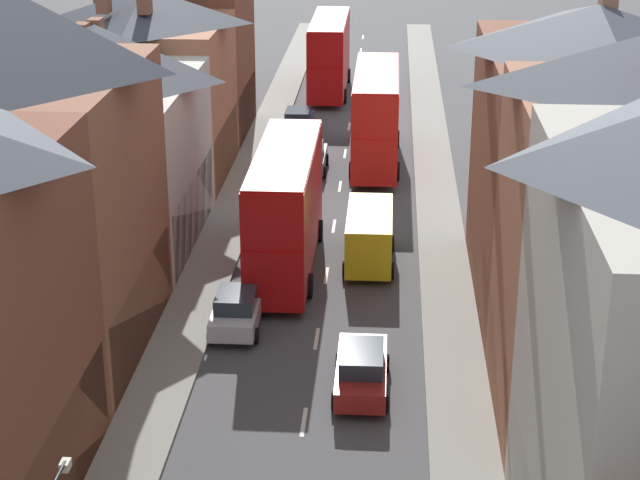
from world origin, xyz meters
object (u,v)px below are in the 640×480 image
Objects in this scene: delivery_van at (369,235)px; car_parked_right_a at (310,157)px; double_decker_bus_lead at (329,54)px; car_parked_left_b at (298,122)px; double_decker_bus_mid_street at (376,115)px; car_near_silver at (362,369)px; car_parked_left_a at (237,310)px; double_decker_bus_far_approaching at (285,207)px.

car_parked_right_a is at bearing 105.37° from delivery_van.
double_decker_bus_lead is 2.50× the size of car_parked_left_b.
double_decker_bus_mid_street reaches higher than car_near_silver.
car_parked_left_b is at bearing 90.00° from car_parked_left_a.
double_decker_bus_far_approaching is at bearing -90.00° from double_decker_bus_lead.
double_decker_bus_lead is 38.39m from car_parked_left_a.
double_decker_bus_mid_street is 4.46m from car_parked_right_a.
delivery_van is at bearing -83.46° from double_decker_bus_lead.
car_parked_left_b is at bearing -96.71° from double_decker_bus_lead.
double_decker_bus_lead is 32.19m from double_decker_bus_far_approaching.
double_decker_bus_far_approaching is at bearing -90.04° from car_parked_right_a.
double_decker_bus_far_approaching is 2.77× the size of car_parked_left_a.
car_near_silver reaches higher than car_parked_left_b.
car_parked_left_a is (-4.89, -21.66, -2.01)m from double_decker_bus_mid_street.
car_parked_left_b is at bearing 103.43° from delivery_van.
double_decker_bus_mid_street is 2.76× the size of car_parked_right_a.
car_parked_left_b is at bearing 130.70° from double_decker_bus_mid_street.
double_decker_bus_far_approaching is 11.33m from car_near_silver.
double_decker_bus_mid_street reaches higher than car_parked_left_a.
car_parked_left_b is at bearing 99.92° from car_parked_right_a.
double_decker_bus_mid_street is 15.95m from double_decker_bus_far_approaching.
double_decker_bus_mid_street and double_decker_bus_far_approaching have the same top height.
double_decker_bus_lead is 2.08× the size of delivery_van.
double_decker_bus_mid_street is at bearing 25.89° from car_parked_right_a.
delivery_van is (3.60, -13.09, 0.52)m from car_parked_right_a.
delivery_van reaches higher than car_near_silver.
car_parked_right_a is (0.01, 13.79, -2.00)m from double_decker_bus_far_approaching.
car_parked_right_a is (-3.59, -1.74, -2.00)m from double_decker_bus_mid_street.
double_decker_bus_mid_street is 2.77× the size of car_parked_left_a.
double_decker_bus_lead is 1.00× the size of double_decker_bus_mid_street.
double_decker_bus_mid_street is 7.77m from car_parked_left_b.
car_parked_right_a reaches higher than car_parked_left_b.
car_near_silver is at bearing -71.11° from double_decker_bus_far_approaching.
double_decker_bus_lead is 2.77× the size of car_parked_left_a.
double_decker_bus_far_approaching is at bearing -169.04° from delivery_van.
double_decker_bus_far_approaching is (0.00, -32.19, 0.00)m from double_decker_bus_lead.
delivery_van is (0.00, 11.25, 0.52)m from car_near_silver.
double_decker_bus_mid_street is at bearing 77.27° from car_parked_left_a.
car_near_silver is 1.03× the size of car_parked_left_b.
delivery_van reaches higher than car_parked_left_b.
car_parked_right_a is at bearing -89.97° from double_decker_bus_lead.
car_near_silver reaches higher than car_parked_left_a.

